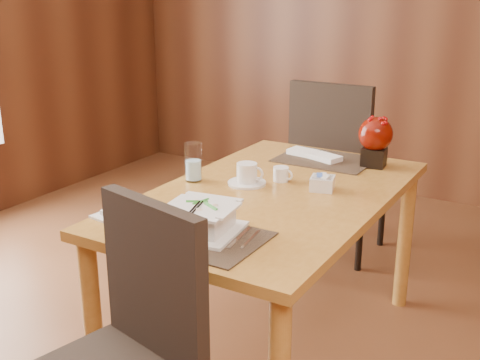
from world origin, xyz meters
The scene contains 14 objects.
back_wall centered at (0.00, 3.00, 1.40)m, with size 5.00×0.02×2.80m, color #5A301A.
dining_table centered at (0.00, 0.60, 0.65)m, with size 0.90×1.50×0.75m.
placemat_near centered at (0.00, 0.05, 0.75)m, with size 0.45×0.33×0.01m, color black.
placemat_far centered at (0.00, 1.15, 0.75)m, with size 0.45×0.33×0.01m, color black.
soup_setting centered at (-0.01, 0.08, 0.80)m, with size 0.29×0.29×0.10m.
coffee_cup centered at (-0.14, 0.63, 0.79)m, with size 0.17×0.17×0.09m.
water_glass centered at (-0.37, 0.56, 0.84)m, with size 0.07×0.07×0.17m, color silver.
creamer_jug centered at (-0.04, 0.75, 0.78)m, with size 0.09×0.09×0.06m, color white, non-canonical shape.
sugar_caddy centered at (0.17, 0.73, 0.78)m, with size 0.10×0.10×0.06m, color white.
berry_decor centered at (0.24, 1.17, 0.88)m, with size 0.16×0.16×0.24m.
napkins_far centered at (-0.05, 1.15, 0.77)m, with size 0.29×0.10×0.03m, color white, non-canonical shape.
bread_plate centered at (-0.37, 0.05, 0.75)m, with size 0.14×0.14×0.01m, color white.
near_chair centered at (0.00, -0.34, 0.55)m, with size 0.54×0.54×0.97m.
far_chair centered at (-0.13, 1.66, 0.60)m, with size 0.50×0.50×1.06m.
Camera 1 is at (1.09, -1.50, 1.57)m, focal length 45.00 mm.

